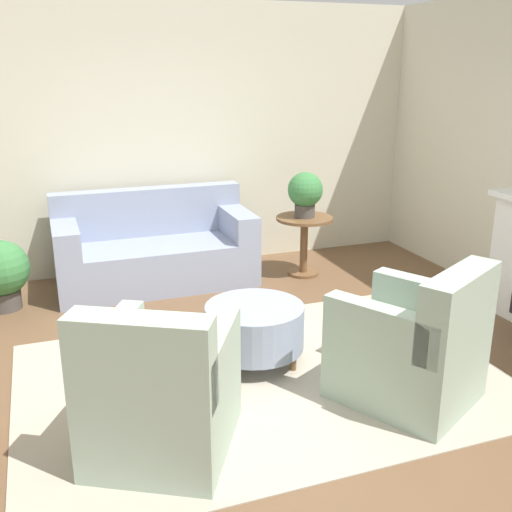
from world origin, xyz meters
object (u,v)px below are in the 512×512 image
(couch, at_px, (155,251))
(armchair_left, at_px, (160,395))
(ottoman_table, at_px, (255,327))
(side_table, at_px, (304,235))
(potted_plant_floor, at_px, (1,272))
(armchair_right, at_px, (414,349))
(potted_plant_on_side_table, at_px, (305,192))

(couch, bearing_deg, armchair_left, -100.21)
(ottoman_table, distance_m, side_table, 2.08)
(side_table, bearing_deg, armchair_left, -128.69)
(potted_plant_floor, bearing_deg, armchair_right, -45.14)
(side_table, distance_m, potted_plant_on_side_table, 0.46)
(potted_plant_floor, bearing_deg, couch, 8.45)
(armchair_right, distance_m, side_table, 2.59)
(armchair_left, height_order, potted_plant_floor, armchair_left)
(ottoman_table, bearing_deg, potted_plant_floor, 135.52)
(potted_plant_on_side_table, bearing_deg, potted_plant_floor, 178.69)
(ottoman_table, xyz_separation_m, side_table, (1.18, 1.71, 0.15))
(ottoman_table, xyz_separation_m, potted_plant_floor, (-1.81, 1.78, 0.07))
(side_table, distance_m, potted_plant_floor, 2.99)
(armchair_right, xyz_separation_m, potted_plant_floor, (-2.62, 2.63, -0.01))
(couch, height_order, armchair_right, armchair_right)
(couch, xyz_separation_m, ottoman_table, (0.36, -1.99, -0.05))
(armchair_right, distance_m, potted_plant_floor, 3.71)
(potted_plant_floor, bearing_deg, armchair_left, -70.40)
(side_table, xyz_separation_m, potted_plant_on_side_table, (0.00, -0.00, 0.46))
(couch, distance_m, potted_plant_floor, 1.46)
(couch, height_order, ottoman_table, couch)
(side_table, bearing_deg, potted_plant_floor, 178.69)
(couch, distance_m, armchair_right, 3.07)
(side_table, relative_size, potted_plant_on_side_table, 1.34)
(ottoman_table, bearing_deg, potted_plant_on_side_table, 55.47)
(ottoman_table, relative_size, side_table, 1.16)
(armchair_left, relative_size, armchair_right, 1.00)
(armchair_left, height_order, side_table, armchair_left)
(ottoman_table, relative_size, potted_plant_on_side_table, 1.56)
(armchair_left, bearing_deg, potted_plant_on_side_table, 51.31)
(potted_plant_on_side_table, distance_m, potted_plant_floor, 3.04)
(armchair_right, height_order, potted_plant_floor, armchair_right)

